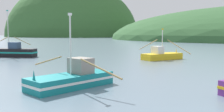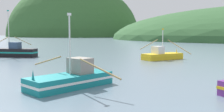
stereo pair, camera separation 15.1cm
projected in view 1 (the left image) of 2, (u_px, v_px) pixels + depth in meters
hill_far_left at (73, 36)px, 239.96m from camera, size 122.37×97.89×101.49m
fishing_boat_yellow at (161, 55)px, 39.14m from camera, size 6.94×10.25×4.77m
fishing_boat_black at (12, 52)px, 43.19m from camera, size 8.82×13.37×7.91m
fishing_boat_teal at (72, 79)px, 19.49m from camera, size 7.00×7.88×5.65m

